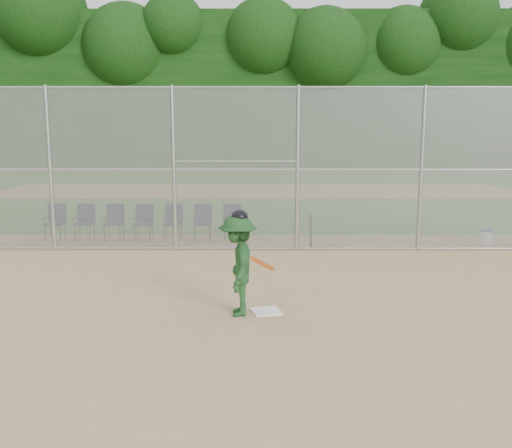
{
  "coord_description": "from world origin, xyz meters",
  "views": [
    {
      "loc": [
        0.03,
        -8.81,
        3.07
      ],
      "look_at": [
        0.0,
        2.5,
        1.1
      ],
      "focal_mm": 40.0,
      "sensor_mm": 36.0,
      "label": 1
    }
  ],
  "objects_px": {
    "home_plate": "(266,311)",
    "batter_at_plate": "(238,264)",
    "water_cooler": "(486,237)",
    "chair_0": "(55,222)"
  },
  "relations": [
    {
      "from": "batter_at_plate",
      "to": "chair_0",
      "type": "bearing_deg",
      "value": 130.06
    },
    {
      "from": "water_cooler",
      "to": "chair_0",
      "type": "height_order",
      "value": "chair_0"
    },
    {
      "from": "home_plate",
      "to": "batter_at_plate",
      "type": "height_order",
      "value": "batter_at_plate"
    },
    {
      "from": "water_cooler",
      "to": "chair_0",
      "type": "relative_size",
      "value": 0.41
    },
    {
      "from": "home_plate",
      "to": "water_cooler",
      "type": "height_order",
      "value": "water_cooler"
    },
    {
      "from": "chair_0",
      "to": "home_plate",
      "type": "bearing_deg",
      "value": -46.94
    },
    {
      "from": "water_cooler",
      "to": "chair_0",
      "type": "xyz_separation_m",
      "value": [
        -11.39,
        0.57,
        0.28
      ]
    },
    {
      "from": "batter_at_plate",
      "to": "water_cooler",
      "type": "height_order",
      "value": "batter_at_plate"
    },
    {
      "from": "chair_0",
      "to": "batter_at_plate",
      "type": "bearing_deg",
      "value": -49.94
    },
    {
      "from": "batter_at_plate",
      "to": "water_cooler",
      "type": "bearing_deg",
      "value": 41.64
    }
  ]
}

